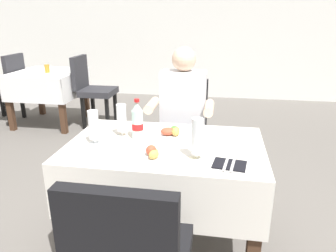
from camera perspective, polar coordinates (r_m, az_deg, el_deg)
The scene contains 15 objects.
back_wall at distance 6.06m, azimuth 7.11°, elevation 18.76°, with size 11.00×0.12×2.89m, color white.
main_dining_table at distance 2.02m, azimuth -0.47°, elevation -7.80°, with size 1.19×0.77×0.75m.
chair_far_diner_seat at distance 2.73m, azimuth 2.34°, elevation -0.75°, with size 0.44×0.50×0.97m.
seated_diner_far at distance 2.58m, azimuth 2.63°, elevation 1.68°, with size 0.50×0.46×1.26m.
plate_near_camera at distance 1.76m, azimuth -2.72°, elevation -5.00°, with size 0.22×0.22×0.07m.
plate_far_diner at distance 2.06m, azimuth 0.43°, elevation -1.23°, with size 0.26×0.26×0.07m.
beer_glass_left at distance 1.71m, azimuth 5.25°, elevation -2.39°, with size 0.07×0.07×0.23m.
beer_glass_middle at distance 2.05m, azimuth -8.30°, elevation 1.17°, with size 0.07×0.07×0.21m.
beer_glass_right at distance 1.96m, azimuth -13.18°, elevation -0.07°, with size 0.07×0.07×0.21m.
cola_bottle_primary at distance 1.99m, azimuth -5.49°, elevation 0.73°, with size 0.07×0.07×0.26m.
napkin_cutlery_set at distance 1.71m, azimuth 10.96°, elevation -6.76°, with size 0.19×0.20×0.01m.
background_dining_table at distance 4.80m, azimuth -20.65°, elevation 6.91°, with size 0.87×0.87×0.75m.
background_chair_left at distance 5.15m, azimuth -26.91°, elevation 6.77°, with size 0.50×0.44×0.97m.
background_chair_right at distance 4.52m, azimuth -13.49°, elevation 6.83°, with size 0.50×0.44×0.97m.
background_table_tumbler at distance 4.67m, azimuth -20.84°, elevation 9.59°, with size 0.06×0.06×0.11m, color #C68928.
Camera 1 is at (0.29, -1.68, 1.49)m, focal length 34.04 mm.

